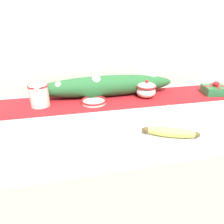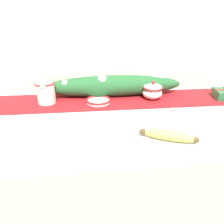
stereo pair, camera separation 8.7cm
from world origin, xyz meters
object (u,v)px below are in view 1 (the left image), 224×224
(cream_pitcher, at_px, (39,95))
(small_dish, at_px, (94,101))
(sugar_bowl, at_px, (146,90))
(spoon, at_px, (167,107))
(gift_box, at_px, (215,90))
(banana, at_px, (170,132))

(cream_pitcher, xyz_separation_m, small_dish, (0.28, -0.03, -0.05))
(sugar_bowl, distance_m, spoon, 0.17)
(spoon, xyz_separation_m, gift_box, (0.36, 0.12, 0.02))
(small_dish, relative_size, banana, 0.65)
(cream_pitcher, xyz_separation_m, banana, (0.52, -0.42, -0.04))
(spoon, height_order, gift_box, gift_box)
(sugar_bowl, distance_m, banana, 0.42)
(banana, distance_m, gift_box, 0.61)
(banana, bearing_deg, spoon, 66.01)
(sugar_bowl, height_order, spoon, sugar_bowl)
(small_dish, xyz_separation_m, banana, (0.25, -0.39, 0.01))
(small_dish, height_order, spoon, small_dish)
(small_dish, relative_size, spoon, 0.79)
(cream_pitcher, bearing_deg, gift_box, -2.19)
(sugar_bowl, relative_size, banana, 0.53)
(cream_pitcher, bearing_deg, spoon, -13.95)
(small_dish, bearing_deg, banana, -57.71)
(small_dish, bearing_deg, sugar_bowl, 4.52)
(gift_box, bearing_deg, cream_pitcher, 177.81)
(cream_pitcher, height_order, sugar_bowl, cream_pitcher)
(sugar_bowl, relative_size, gift_box, 0.76)
(cream_pitcher, bearing_deg, banana, -38.50)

